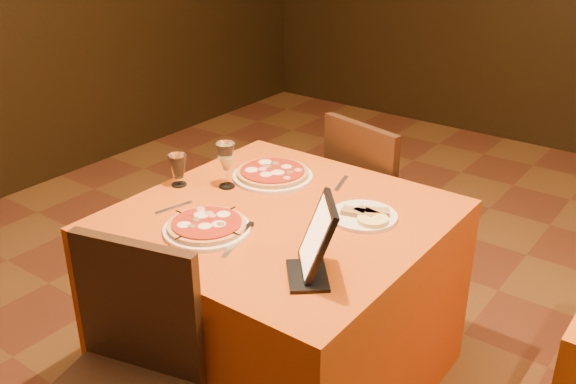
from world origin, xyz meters
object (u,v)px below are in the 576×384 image
Objects in this scene: water_glass at (178,170)px; pizza_far at (273,174)px; tablet at (317,236)px; wine_glass at (226,165)px; pizza_near at (207,227)px; main_table at (281,299)px; chair_main_far at (385,206)px.

pizza_far is at bearing 47.95° from water_glass.
tablet is at bearing -13.82° from water_glass.
water_glass is at bearing -132.05° from pizza_far.
pizza_far is 0.22m from wine_glass.
main_table is at bearing 63.84° from pizza_near.
main_table is 0.57m from wine_glass.
tablet reaches higher than main_table.
water_glass is (-0.16, -0.10, -0.03)m from wine_glass.
wine_glass is (-0.19, 0.32, 0.08)m from pizza_near.
wine_glass reaches higher than pizza_near.
pizza_near is at bearing -59.18° from wine_glass.
wine_glass is at bearing -116.78° from pizza_far.
chair_main_far reaches higher than pizza_far.
pizza_far is 1.74× the size of wine_glass.
tablet is (0.32, -0.24, 0.49)m from main_table.
tablet reaches higher than chair_main_far.
main_table is 4.51× the size of tablet.
wine_glass reaches higher than chair_main_far.
chair_main_far is 7.00× the size of water_glass.
water_glass reaches higher than pizza_far.
pizza_far is 2.54× the size of water_glass.
wine_glass is at bearing 32.08° from water_glass.
main_table is at bearing 4.92° from water_glass.
pizza_far is (-0.22, -0.58, 0.31)m from chair_main_far.
chair_main_far is at bearing 67.52° from wine_glass.
chair_main_far is at bearing 156.35° from tablet.
chair_main_far is 4.79× the size of wine_glass.
chair_main_far is 1.18m from tablet.
main_table is 8.46× the size of water_glass.
water_glass is (-0.35, 0.21, 0.05)m from pizza_near.
tablet is at bearing 120.41° from chair_main_far.
wine_glass reaches higher than main_table.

